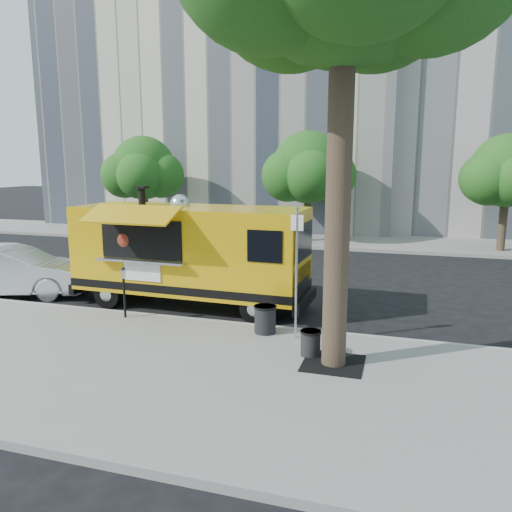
# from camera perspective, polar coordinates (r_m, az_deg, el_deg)

# --- Properties ---
(ground) EXTENTS (120.00, 120.00, 0.00)m
(ground) POSITION_cam_1_polar(r_m,az_deg,el_deg) (13.47, -0.55, -7.08)
(ground) COLOR black
(ground) RESTS_ON ground
(sidewalk) EXTENTS (60.00, 6.00, 0.15)m
(sidewalk) POSITION_cam_1_polar(r_m,az_deg,el_deg) (9.95, -7.67, -13.36)
(sidewalk) COLOR gray
(sidewalk) RESTS_ON ground
(curb) EXTENTS (60.00, 0.14, 0.16)m
(curb) POSITION_cam_1_polar(r_m,az_deg,el_deg) (12.61, -1.83, -7.99)
(curb) COLOR #999993
(curb) RESTS_ON ground
(far_sidewalk) EXTENTS (60.00, 5.00, 0.15)m
(far_sidewalk) POSITION_cam_1_polar(r_m,az_deg,el_deg) (26.33, 8.30, 1.77)
(far_sidewalk) COLOR gray
(far_sidewalk) RESTS_ON ground
(building_left) EXTENTS (22.00, 14.00, 24.00)m
(building_left) POSITION_cam_1_polar(r_m,az_deg,el_deg) (37.07, -2.32, 22.98)
(building_left) COLOR beige
(building_left) RESTS_ON ground
(tree_well) EXTENTS (1.20, 1.20, 0.02)m
(tree_well) POSITION_cam_1_polar(r_m,az_deg,el_deg) (10.31, 8.82, -12.02)
(tree_well) COLOR black
(tree_well) RESTS_ON sidewalk
(far_tree_a) EXTENTS (3.42, 3.42, 5.36)m
(far_tree_a) POSITION_cam_1_polar(r_m,az_deg,el_deg) (28.18, -12.72, 9.76)
(far_tree_a) COLOR #33261C
(far_tree_a) RESTS_ON far_sidewalk
(far_tree_b) EXTENTS (3.60, 3.60, 5.50)m
(far_tree_b) POSITION_cam_1_polar(r_m,az_deg,el_deg) (25.40, 5.99, 10.02)
(far_tree_b) COLOR #33261C
(far_tree_b) RESTS_ON far_sidewalk
(far_tree_c) EXTENTS (3.24, 3.24, 5.21)m
(far_tree_c) POSITION_cam_1_polar(r_m,az_deg,el_deg) (24.98, 26.80, 8.67)
(far_tree_c) COLOR #33261C
(far_tree_c) RESTS_ON far_sidewalk
(sign_post) EXTENTS (0.28, 0.06, 3.00)m
(sign_post) POSITION_cam_1_polar(r_m,az_deg,el_deg) (11.16, 4.65, -1.05)
(sign_post) COLOR silver
(sign_post) RESTS_ON sidewalk
(parking_meter) EXTENTS (0.11, 0.11, 1.33)m
(parking_meter) POSITION_cam_1_polar(r_m,az_deg,el_deg) (13.24, -14.87, -3.35)
(parking_meter) COLOR black
(parking_meter) RESTS_ON sidewalk
(food_truck) EXTENTS (6.95, 3.28, 3.40)m
(food_truck) POSITION_cam_1_polar(r_m,az_deg,el_deg) (14.31, -7.66, 0.49)
(food_truck) COLOR #D29F0A
(food_truck) RESTS_ON ground
(sedan) EXTENTS (4.98, 3.06, 1.55)m
(sedan) POSITION_cam_1_polar(r_m,az_deg,el_deg) (17.21, -26.11, -1.59)
(sedan) COLOR silver
(sedan) RESTS_ON ground
(trash_bin_left) EXTENTS (0.44, 0.44, 0.53)m
(trash_bin_left) POSITION_cam_1_polar(r_m,az_deg,el_deg) (10.56, 6.26, -9.75)
(trash_bin_left) COLOR black
(trash_bin_left) RESTS_ON sidewalk
(trash_bin_right) EXTENTS (0.54, 0.54, 0.65)m
(trash_bin_right) POSITION_cam_1_polar(r_m,az_deg,el_deg) (11.80, 1.05, -7.14)
(trash_bin_right) COLOR black
(trash_bin_right) RESTS_ON sidewalk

